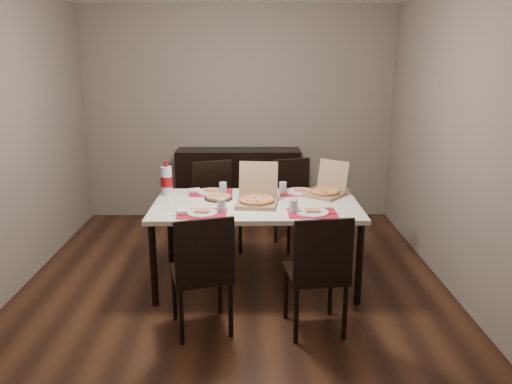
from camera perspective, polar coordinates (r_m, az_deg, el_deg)
ground at (r=4.66m, az=-2.46°, el=-10.26°), size 3.80×4.00×0.02m
room_walls at (r=4.65m, az=-2.54°, el=12.00°), size 3.84×4.02×2.62m
sideboard at (r=6.18m, az=-2.00°, el=0.75°), size 1.50×0.40×0.90m
dining_table at (r=4.41m, az=-0.00°, el=-2.09°), size 1.80×1.00×0.75m
chair_near_left at (r=3.66m, az=-6.14°, el=-8.79°), size 0.52×0.52×0.93m
chair_near_right at (r=3.66m, az=7.11°, el=-8.79°), size 0.47×0.47×0.93m
chair_far_left at (r=5.27m, az=-4.59°, el=-1.17°), size 0.54×0.54×0.93m
chair_far_right at (r=5.38m, az=4.50°, el=-0.82°), size 0.53×0.53×0.93m
setting_near_left at (r=4.12m, az=-5.86°, el=-2.15°), size 0.44×0.30×0.11m
setting_near_right at (r=4.12m, az=5.91°, el=-2.14°), size 0.43×0.30×0.11m
setting_far_left at (r=4.72m, az=-5.02°, el=0.14°), size 0.46×0.30×0.11m
setting_far_right at (r=4.72m, az=4.63°, el=0.16°), size 0.48×0.30×0.11m
napkin_loose at (r=4.34m, az=0.02°, el=-1.32°), size 0.16×0.16×0.02m
pizza_box_center at (r=4.34m, az=0.10°, el=-0.68°), size 0.38×0.42×0.35m
pizza_box_right at (r=4.66m, az=8.00°, el=0.24°), size 0.45×0.46×0.31m
faina_plate at (r=4.52m, az=-4.31°, el=-0.63°), size 0.26×0.26×0.03m
dip_bowl at (r=4.58m, az=0.62°, el=-0.36°), size 0.14×0.14×0.03m
soda_bottle at (r=4.68m, az=-10.18°, el=1.27°), size 0.11×0.11×0.32m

